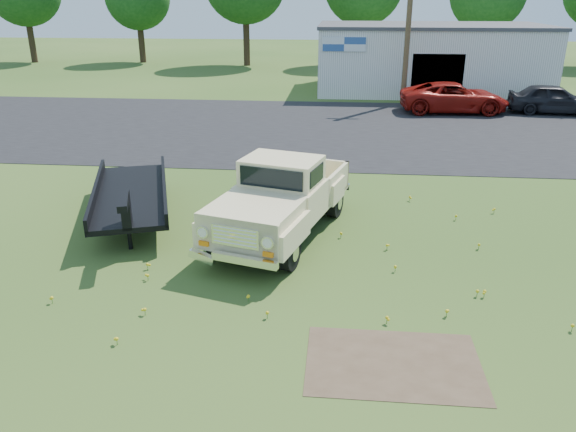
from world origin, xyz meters
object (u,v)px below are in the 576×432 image
object	(u,v)px
flatbed_trailer	(131,190)
vintage_pickup_truck	(282,197)
red_pickup	(454,98)
dark_sedan	(553,99)

from	to	relation	value
flatbed_trailer	vintage_pickup_truck	bearing A→B (deg)	-29.59
red_pickup	dark_sedan	world-z (taller)	red_pickup
dark_sedan	vintage_pickup_truck	bearing A→B (deg)	151.05
flatbed_trailer	red_pickup	distance (m)	20.15
flatbed_trailer	red_pickup	size ratio (longest dim) A/B	1.04
flatbed_trailer	red_pickup	xyz separation A→B (m)	(11.77, 16.36, -0.02)
flatbed_trailer	red_pickup	world-z (taller)	flatbed_trailer
vintage_pickup_truck	flatbed_trailer	bearing A→B (deg)	-175.48
flatbed_trailer	dark_sedan	xyz separation A→B (m)	(16.91, 16.49, -0.03)
vintage_pickup_truck	red_pickup	world-z (taller)	vintage_pickup_truck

